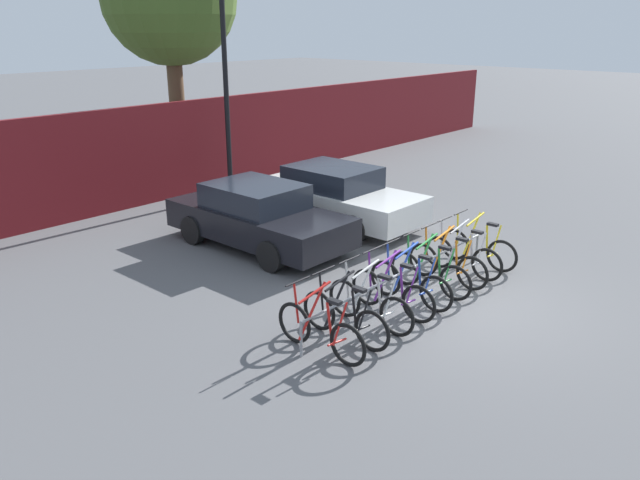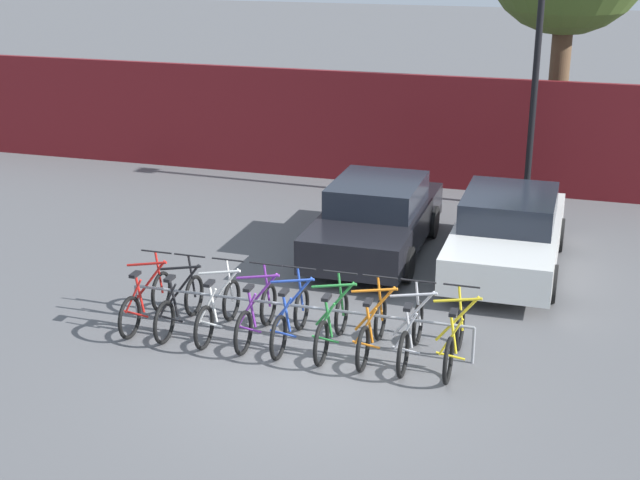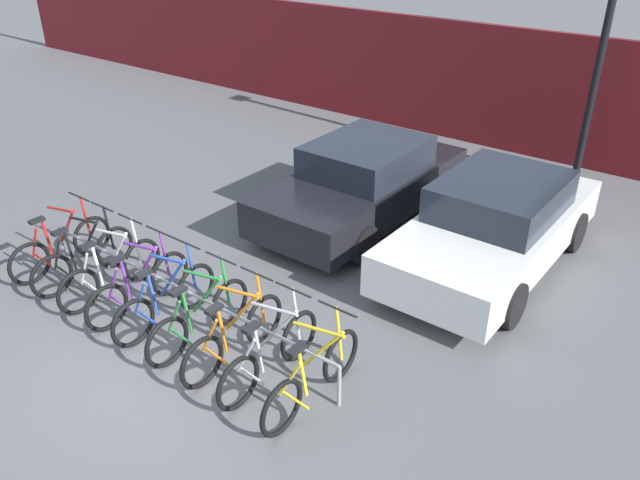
{
  "view_description": "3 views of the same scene",
  "coord_description": "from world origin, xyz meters",
  "px_view_note": "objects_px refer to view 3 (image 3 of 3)",
  "views": [
    {
      "loc": [
        -9.1,
        -4.92,
        4.64
      ],
      "look_at": [
        -1.53,
        1.79,
        1.13
      ],
      "focal_mm": 35.0,
      "sensor_mm": 36.0,
      "label": 1
    },
    {
      "loc": [
        3.32,
        -10.8,
        5.86
      ],
      "look_at": [
        -0.54,
        1.84,
        1.19
      ],
      "focal_mm": 50.0,
      "sensor_mm": 36.0,
      "label": 2
    },
    {
      "loc": [
        5.07,
        -3.59,
        4.97
      ],
      "look_at": [
        0.61,
        2.25,
        0.93
      ],
      "focal_mm": 35.0,
      "sensor_mm": 36.0,
      "label": 3
    }
  ],
  "objects_px": {
    "bicycle_white": "(111,272)",
    "bicycle_silver": "(270,355)",
    "car_white": "(495,225)",
    "bicycle_purple": "(139,287)",
    "bike_rack": "(175,289)",
    "bicycle_blue": "(166,301)",
    "bicycle_green": "(200,318)",
    "bicycle_orange": "(234,336)",
    "bicycle_yellow": "(313,377)",
    "car_black": "(363,182)",
    "bicycle_black": "(84,258)",
    "bicycle_red": "(62,247)"
  },
  "relations": [
    {
      "from": "bicycle_red",
      "to": "bicycle_white",
      "type": "height_order",
      "value": "same"
    },
    {
      "from": "bicycle_black",
      "to": "bicycle_green",
      "type": "xyz_separation_m",
      "value": [
        2.43,
        0.0,
        0.0
      ]
    },
    {
      "from": "bicycle_blue",
      "to": "car_black",
      "type": "bearing_deg",
      "value": 88.37
    },
    {
      "from": "bicycle_black",
      "to": "bicycle_yellow",
      "type": "bearing_deg",
      "value": 1.63
    },
    {
      "from": "bicycle_white",
      "to": "bicycle_blue",
      "type": "xyz_separation_m",
      "value": [
        1.15,
        0.0,
        0.0
      ]
    },
    {
      "from": "bicycle_white",
      "to": "bicycle_orange",
      "type": "distance_m",
      "value": 2.39
    },
    {
      "from": "bicycle_purple",
      "to": "bicycle_black",
      "type": "bearing_deg",
      "value": 179.01
    },
    {
      "from": "bicycle_blue",
      "to": "bicycle_orange",
      "type": "height_order",
      "value": "same"
    },
    {
      "from": "bicycle_white",
      "to": "bicycle_black",
      "type": "bearing_deg",
      "value": 179.38
    },
    {
      "from": "bicycle_blue",
      "to": "bicycle_silver",
      "type": "xyz_separation_m",
      "value": [
        1.8,
        0.0,
        0.0
      ]
    },
    {
      "from": "bicycle_white",
      "to": "bicycle_green",
      "type": "xyz_separation_m",
      "value": [
        1.79,
        0.0,
        0.0
      ]
    },
    {
      "from": "bicycle_white",
      "to": "bicycle_red",
      "type": "bearing_deg",
      "value": 179.38
    },
    {
      "from": "bike_rack",
      "to": "bicycle_black",
      "type": "height_order",
      "value": "bicycle_black"
    },
    {
      "from": "bicycle_green",
      "to": "bicycle_orange",
      "type": "distance_m",
      "value": 0.6
    },
    {
      "from": "bike_rack",
      "to": "bicycle_white",
      "type": "height_order",
      "value": "bicycle_white"
    },
    {
      "from": "bicycle_blue",
      "to": "bicycle_orange",
      "type": "xyz_separation_m",
      "value": [
        1.24,
        0.0,
        0.0
      ]
    },
    {
      "from": "bike_rack",
      "to": "car_white",
      "type": "height_order",
      "value": "car_white"
    },
    {
      "from": "bicycle_red",
      "to": "bicycle_black",
      "type": "distance_m",
      "value": 0.57
    },
    {
      "from": "bicycle_orange",
      "to": "car_black",
      "type": "relative_size",
      "value": 0.4
    },
    {
      "from": "bicycle_black",
      "to": "bicycle_white",
      "type": "height_order",
      "value": "same"
    },
    {
      "from": "bicycle_white",
      "to": "bicycle_silver",
      "type": "height_order",
      "value": "same"
    },
    {
      "from": "bicycle_red",
      "to": "bicycle_orange",
      "type": "relative_size",
      "value": 1.0
    },
    {
      "from": "bicycle_blue",
      "to": "bicycle_silver",
      "type": "height_order",
      "value": "same"
    },
    {
      "from": "car_black",
      "to": "bicycle_silver",
      "type": "bearing_deg",
      "value": -69.95
    },
    {
      "from": "bicycle_purple",
      "to": "car_black",
      "type": "xyz_separation_m",
      "value": [
        0.83,
        4.15,
        0.31
      ]
    },
    {
      "from": "bike_rack",
      "to": "bicycle_white",
      "type": "xyz_separation_m",
      "value": [
        -1.19,
        -0.15,
        -0.12
      ]
    },
    {
      "from": "car_black",
      "to": "car_white",
      "type": "distance_m",
      "value": 2.45
    },
    {
      "from": "bicycle_red",
      "to": "bicycle_blue",
      "type": "xyz_separation_m",
      "value": [
        2.36,
        0.0,
        0.0
      ]
    },
    {
      "from": "bicycle_red",
      "to": "bicycle_blue",
      "type": "height_order",
      "value": "same"
    },
    {
      "from": "bicycle_green",
      "to": "bicycle_red",
      "type": "bearing_deg",
      "value": -176.06
    },
    {
      "from": "car_white",
      "to": "bicycle_purple",
      "type": "bearing_deg",
      "value": -129.04
    },
    {
      "from": "bicycle_black",
      "to": "bicycle_blue",
      "type": "distance_m",
      "value": 1.79
    },
    {
      "from": "bicycle_purple",
      "to": "bicycle_green",
      "type": "relative_size",
      "value": 1.0
    },
    {
      "from": "car_black",
      "to": "bicycle_orange",
      "type": "bearing_deg",
      "value": -77.13
    },
    {
      "from": "bicycle_black",
      "to": "bicycle_blue",
      "type": "xyz_separation_m",
      "value": [
        1.79,
        0.0,
        0.0
      ]
    },
    {
      "from": "bicycle_silver",
      "to": "bike_rack",
      "type": "bearing_deg",
      "value": 174.95
    },
    {
      "from": "bike_rack",
      "to": "car_white",
      "type": "bearing_deg",
      "value": 55.2
    },
    {
      "from": "bicycle_black",
      "to": "bicycle_orange",
      "type": "distance_m",
      "value": 3.03
    },
    {
      "from": "bike_rack",
      "to": "bicycle_yellow",
      "type": "relative_size",
      "value": 3.12
    },
    {
      "from": "bicycle_yellow",
      "to": "bike_rack",
      "type": "bearing_deg",
      "value": 175.8
    },
    {
      "from": "bicycle_purple",
      "to": "bicycle_yellow",
      "type": "height_order",
      "value": "same"
    },
    {
      "from": "bike_rack",
      "to": "car_white",
      "type": "distance_m",
      "value": 4.73
    },
    {
      "from": "bicycle_white",
      "to": "bicycle_silver",
      "type": "relative_size",
      "value": 1.0
    },
    {
      "from": "bicycle_green",
      "to": "car_white",
      "type": "distance_m",
      "value": 4.55
    },
    {
      "from": "car_white",
      "to": "bicycle_silver",
      "type": "bearing_deg",
      "value": -102.95
    },
    {
      "from": "bicycle_orange",
      "to": "bicycle_purple",
      "type": "bearing_deg",
      "value": -178.68
    },
    {
      "from": "bike_rack",
      "to": "bicycle_red",
      "type": "bearing_deg",
      "value": -176.45
    },
    {
      "from": "bicycle_green",
      "to": "car_white",
      "type": "bearing_deg",
      "value": 66.48
    },
    {
      "from": "bicycle_purple",
      "to": "car_black",
      "type": "relative_size",
      "value": 0.4
    },
    {
      "from": "bike_rack",
      "to": "bicycle_blue",
      "type": "distance_m",
      "value": 0.2
    }
  ]
}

